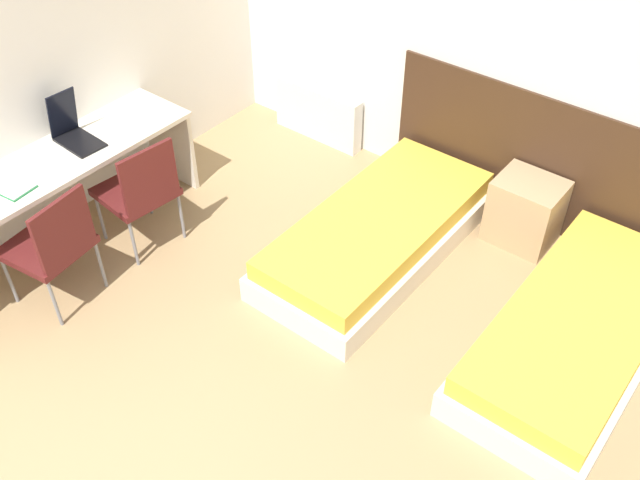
% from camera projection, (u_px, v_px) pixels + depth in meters
% --- Properties ---
extents(wall_back, '(5.25, 0.05, 2.70)m').
position_uv_depth(wall_back, '(471.00, 28.00, 5.00)').
color(wall_back, silver).
rests_on(wall_back, ground_plane).
extents(wall_left, '(0.05, 4.75, 2.70)m').
position_uv_depth(wall_left, '(57.00, 39.00, 4.88)').
color(wall_left, silver).
rests_on(wall_left, ground_plane).
extents(headboard_panel, '(2.50, 0.03, 1.05)m').
position_uv_depth(headboard_panel, '(546.00, 166.00, 5.16)').
color(headboard_panel, '#382316').
rests_on(headboard_panel, ground_plane).
extents(bed_near_window, '(0.89, 1.97, 0.35)m').
position_uv_depth(bed_near_window, '(378.00, 234.00, 5.15)').
color(bed_near_window, beige).
rests_on(bed_near_window, ground_plane).
extents(bed_near_door, '(0.89, 1.97, 0.35)m').
position_uv_depth(bed_near_door, '(577.00, 332.00, 4.44)').
color(bed_near_door, beige).
rests_on(bed_near_door, ground_plane).
extents(nightstand, '(0.47, 0.39, 0.51)m').
position_uv_depth(nightstand, '(525.00, 211.00, 5.20)').
color(nightstand, tan).
rests_on(nightstand, ground_plane).
extents(radiator, '(0.87, 0.12, 0.49)m').
position_uv_depth(radiator, '(318.00, 113.00, 6.25)').
color(radiator, silver).
rests_on(radiator, ground_plane).
extents(desk, '(0.58, 2.15, 0.72)m').
position_uv_depth(desk, '(53.00, 180.00, 4.96)').
color(desk, beige).
rests_on(desk, ground_plane).
extents(chair_near_laptop, '(0.53, 0.53, 0.89)m').
position_uv_depth(chair_near_laptop, '(140.00, 189.00, 5.01)').
color(chair_near_laptop, '#511919').
rests_on(chair_near_laptop, ground_plane).
extents(chair_near_notebook, '(0.54, 0.54, 0.89)m').
position_uv_depth(chair_near_notebook, '(52.00, 243.00, 4.58)').
color(chair_near_notebook, '#511919').
rests_on(chair_near_notebook, ground_plane).
extents(laptop, '(0.37, 0.24, 0.37)m').
position_uv_depth(laptop, '(74.00, 132.00, 5.01)').
color(laptop, black).
rests_on(laptop, desk).
extents(open_notebook, '(0.32, 0.23, 0.02)m').
position_uv_depth(open_notebook, '(11.00, 186.00, 4.64)').
color(open_notebook, '#236B3D').
rests_on(open_notebook, desk).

